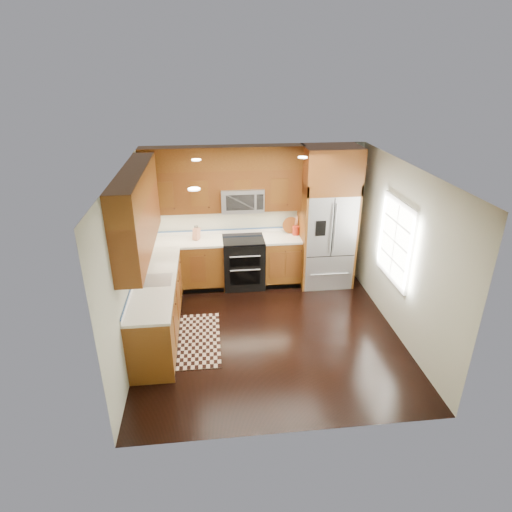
{
  "coord_description": "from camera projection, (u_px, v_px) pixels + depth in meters",
  "views": [
    {
      "loc": [
        -0.83,
        -5.58,
        3.91
      ],
      "look_at": [
        -0.13,
        0.6,
        1.08
      ],
      "focal_mm": 30.0,
      "sensor_mm": 36.0,
      "label": 1
    }
  ],
  "objects": [
    {
      "name": "knife_block",
      "position": [
        196.0,
        234.0,
        7.8
      ],
      "size": [
        0.14,
        0.16,
        0.27
      ],
      "color": "tan",
      "rests_on": "countertop"
    },
    {
      "name": "wall_back",
      "position": [
        255.0,
        214.0,
        8.02
      ],
      "size": [
        4.0,
        0.02,
        2.6
      ],
      "primitive_type": "cube",
      "color": "#BABCA9",
      "rests_on": "ground"
    },
    {
      "name": "sink_faucet",
      "position": [
        152.0,
        276.0,
        6.37
      ],
      "size": [
        0.54,
        0.44,
        0.37
      ],
      "color": "#B2B2B7",
      "rests_on": "countertop"
    },
    {
      "name": "wall_left",
      "position": [
        129.0,
        265.0,
        6.01
      ],
      "size": [
        0.02,
        4.0,
        2.6
      ],
      "primitive_type": "cube",
      "color": "#BABCA9",
      "rests_on": "ground"
    },
    {
      "name": "microwave",
      "position": [
        242.0,
        199.0,
        7.67
      ],
      "size": [
        0.76,
        0.4,
        0.42
      ],
      "color": "#B2B2B7",
      "rests_on": "ground"
    },
    {
      "name": "refrigerator",
      "position": [
        328.0,
        218.0,
        7.82
      ],
      "size": [
        0.98,
        0.75,
        2.6
      ],
      "color": "#B2B2B7",
      "rests_on": "ground"
    },
    {
      "name": "window",
      "position": [
        395.0,
        241.0,
        6.55
      ],
      "size": [
        0.04,
        1.1,
        1.3
      ],
      "color": "white",
      "rests_on": "ground"
    },
    {
      "name": "wall_right",
      "position": [
        401.0,
        252.0,
        6.42
      ],
      "size": [
        0.02,
        4.0,
        2.6
      ],
      "primitive_type": "cube",
      "color": "#BABCA9",
      "rests_on": "ground"
    },
    {
      "name": "rug",
      "position": [
        192.0,
        340.0,
        6.58
      ],
      "size": [
        0.86,
        1.43,
        0.01
      ],
      "primitive_type": "cube",
      "rotation": [
        0.0,
        0.0,
        -0.0
      ],
      "color": "black",
      "rests_on": "ground"
    },
    {
      "name": "utensil_crock",
      "position": [
        296.0,
        228.0,
        8.0
      ],
      "size": [
        0.16,
        0.16,
        0.36
      ],
      "color": "#A72714",
      "rests_on": "countertop"
    },
    {
      "name": "ground",
      "position": [
        269.0,
        333.0,
        6.75
      ],
      "size": [
        4.0,
        4.0,
        0.0
      ],
      "primitive_type": "plane",
      "color": "black",
      "rests_on": "ground"
    },
    {
      "name": "cutting_board",
      "position": [
        291.0,
        232.0,
        8.13
      ],
      "size": [
        0.33,
        0.33,
        0.02
      ],
      "primitive_type": "cylinder",
      "rotation": [
        0.0,
        0.0,
        -0.04
      ],
      "color": "brown",
      "rests_on": "countertop"
    },
    {
      "name": "countertop",
      "position": [
        197.0,
        257.0,
        7.18
      ],
      "size": [
        2.86,
        3.01,
        0.04
      ],
      "color": "white",
      "rests_on": "base_cabinets"
    },
    {
      "name": "upper_cabinets",
      "position": [
        189.0,
        192.0,
        6.78
      ],
      "size": [
        2.85,
        3.0,
        1.15
      ],
      "color": "brown",
      "rests_on": "ground"
    },
    {
      "name": "range",
      "position": [
        244.0,
        262.0,
        8.04
      ],
      "size": [
        0.76,
        0.67,
        0.95
      ],
      "color": "black",
      "rests_on": "ground"
    },
    {
      "name": "base_cabinets",
      "position": [
        190.0,
        285.0,
        7.25
      ],
      "size": [
        2.85,
        3.0,
        0.9
      ],
      "color": "brown",
      "rests_on": "ground"
    }
  ]
}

